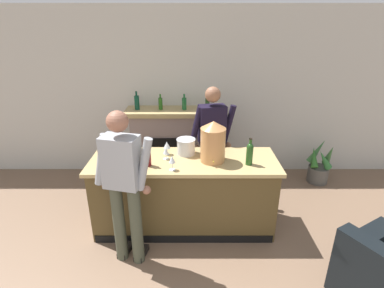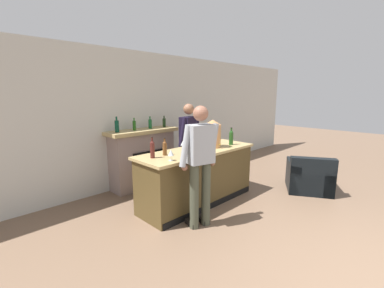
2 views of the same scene
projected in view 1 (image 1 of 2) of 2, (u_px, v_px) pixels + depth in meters
name	position (u px, v px, depth m)	size (l,w,h in m)	color
wall_back_panel	(172.00, 94.00, 4.97)	(12.00, 0.07, 2.75)	beige
bar_counter	(184.00, 193.00, 3.80)	(2.27, 0.77, 0.95)	#503F20
fireplace_stone	(173.00, 143.00, 5.02)	(1.48, 0.52, 1.49)	gray
potted_plant_corner	(319.00, 166.00, 4.94)	(0.39, 0.39, 0.72)	#4F4D48
person_customer	(124.00, 184.00, 3.05)	(0.65, 0.37, 1.75)	#424636
person_bartender	(211.00, 141.00, 4.20)	(0.65, 0.36, 1.71)	#484836
copper_dispenser	(213.00, 141.00, 3.50)	(0.30, 0.34, 0.50)	#BD814C
ice_bucket_steel	(186.00, 146.00, 3.74)	(0.24, 0.24, 0.20)	silver
wine_bottle_burgundy_dark	(249.00, 153.00, 3.45)	(0.08, 0.08, 0.33)	#1F4A1A
wine_bottle_riesling_slim	(130.00, 147.00, 3.66)	(0.07, 0.07, 0.28)	brown
wine_bottle_merlot_tall	(110.00, 146.00, 3.64)	(0.07, 0.07, 0.32)	#4E1F1B
wine_bottle_cabernet_heavy	(148.00, 156.00, 3.42)	(0.07, 0.07, 0.29)	maroon
wine_glass_near_bucket	(166.00, 151.00, 3.60)	(0.07, 0.07, 0.15)	silver
wine_glass_front_left	(172.00, 160.00, 3.32)	(0.07, 0.07, 0.18)	silver
wine_glass_mid_counter	(111.00, 160.00, 3.36)	(0.08, 0.08, 0.16)	silver
wine_glass_front_right	(167.00, 145.00, 3.71)	(0.09, 0.09, 0.17)	silver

